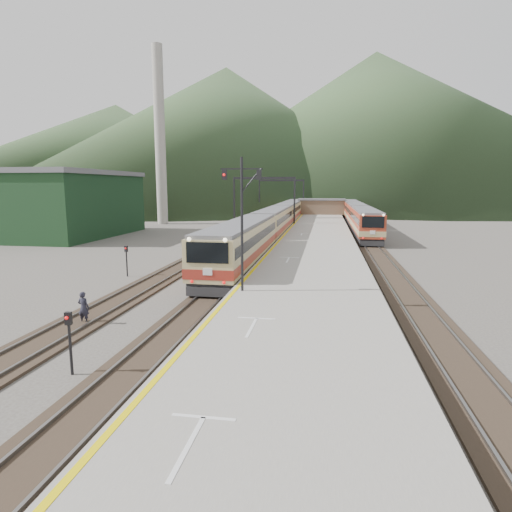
% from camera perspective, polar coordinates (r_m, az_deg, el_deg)
% --- Properties ---
extents(ground, '(400.00, 400.00, 0.00)m').
position_cam_1_polar(ground, '(13.71, -22.32, -19.98)').
color(ground, '#47423D').
rests_on(ground, ground).
extents(track_main, '(2.60, 200.00, 0.23)m').
position_cam_1_polar(track_main, '(50.92, 1.81, 1.94)').
color(track_main, black).
rests_on(track_main, ground).
extents(track_far, '(2.60, 200.00, 0.23)m').
position_cam_1_polar(track_far, '(51.81, -3.69, 2.06)').
color(track_far, black).
rests_on(track_far, ground).
extents(track_second, '(2.60, 200.00, 0.23)m').
position_cam_1_polar(track_second, '(50.72, 14.80, 1.61)').
color(track_second, black).
rests_on(track_second, ground).
extents(platform, '(8.00, 100.00, 1.00)m').
position_cam_1_polar(platform, '(48.46, 8.08, 2.00)').
color(platform, gray).
rests_on(platform, ground).
extents(gantry_near, '(9.55, 0.25, 8.00)m').
position_cam_1_polar(gantry_near, '(65.76, 1.08, 8.42)').
color(gantry_near, black).
rests_on(gantry_near, ground).
extents(gantry_far, '(9.55, 0.25, 8.00)m').
position_cam_1_polar(gantry_far, '(90.57, 3.39, 8.63)').
color(gantry_far, black).
rests_on(gantry_far, ground).
extents(warehouse, '(14.50, 20.50, 8.60)m').
position_cam_1_polar(warehouse, '(62.57, -24.41, 6.40)').
color(warehouse, black).
rests_on(warehouse, ground).
extents(smokestack, '(1.80, 1.80, 30.00)m').
position_cam_1_polar(smokestack, '(78.01, -12.69, 15.26)').
color(smokestack, '#9E998E').
rests_on(smokestack, ground).
extents(station_shed, '(9.40, 4.40, 3.10)m').
position_cam_1_polar(station_shed, '(88.17, 8.74, 6.56)').
color(station_shed, brown).
rests_on(station_shed, platform).
extents(hill_a, '(180.00, 180.00, 60.00)m').
position_cam_1_polar(hill_a, '(206.77, -3.89, 15.75)').
color(hill_a, '#34492A').
rests_on(hill_a, ground).
extents(hill_b, '(220.00, 220.00, 75.00)m').
position_cam_1_polar(hill_b, '(243.19, 15.42, 16.25)').
color(hill_b, '#34492A').
rests_on(hill_b, ground).
extents(hill_d, '(200.00, 200.00, 55.00)m').
position_cam_1_polar(hill_d, '(281.08, -17.93, 13.09)').
color(hill_d, '#34492A').
rests_on(hill_d, ground).
extents(main_train, '(3.01, 103.35, 3.68)m').
position_cam_1_polar(main_train, '(75.28, 4.31, 5.82)').
color(main_train, tan).
rests_on(main_train, track_main).
extents(second_train, '(2.79, 57.30, 3.41)m').
position_cam_1_polar(second_train, '(75.44, 13.10, 5.51)').
color(second_train, '#A43721').
rests_on(second_train, track_second).
extents(signal_mast, '(2.20, 0.28, 7.04)m').
position_cam_1_polar(signal_mast, '(22.45, -1.90, 6.05)').
color(signal_mast, black).
rests_on(signal_mast, platform).
extents(short_signal_a, '(0.24, 0.19, 2.27)m').
position_cam_1_polar(short_signal_a, '(16.39, -23.61, -9.59)').
color(short_signal_a, black).
rests_on(short_signal_a, ground).
extents(short_signal_b, '(0.26, 0.23, 2.27)m').
position_cam_1_polar(short_signal_b, '(46.47, -2.85, 2.97)').
color(short_signal_b, black).
rests_on(short_signal_b, ground).
extents(short_signal_c, '(0.24, 0.19, 2.27)m').
position_cam_1_polar(short_signal_c, '(32.64, -16.89, -0.10)').
color(short_signal_c, black).
rests_on(short_signal_c, ground).
extents(worker, '(0.60, 0.42, 1.58)m').
position_cam_1_polar(worker, '(22.26, -22.01, -6.41)').
color(worker, '#22212E').
rests_on(worker, ground).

